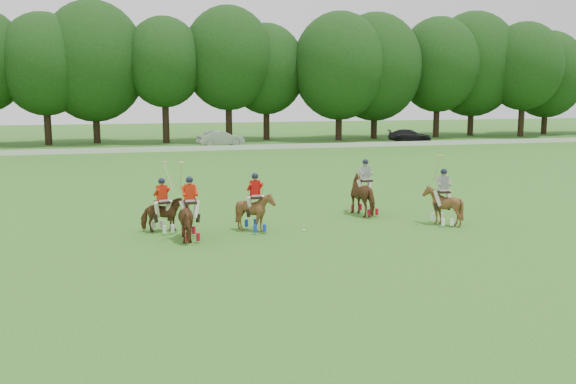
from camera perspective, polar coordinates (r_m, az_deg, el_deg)
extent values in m
plane|color=#29621C|center=(21.09, -0.25, -5.61)|extent=(180.00, 180.00, 0.00)
cylinder|color=black|center=(68.58, -20.59, 5.89)|extent=(0.70, 0.70, 4.64)
ellipsoid|color=black|center=(68.57, -20.85, 10.58)|extent=(8.80, 8.80, 10.13)
cylinder|color=black|center=(69.33, -16.67, 5.97)|extent=(0.70, 0.70, 4.31)
ellipsoid|color=black|center=(69.33, -16.90, 11.05)|extent=(10.67, 10.67, 12.27)
cylinder|color=black|center=(67.98, -10.82, 6.52)|extent=(0.70, 0.70, 5.24)
ellipsoid|color=black|center=(67.99, -10.96, 11.28)|extent=(8.06, 8.06, 9.26)
cylinder|color=black|center=(69.05, -5.28, 6.66)|extent=(0.70, 0.70, 5.19)
ellipsoid|color=black|center=(69.08, -5.35, 11.76)|extent=(9.50, 9.50, 10.92)
cylinder|color=black|center=(71.30, -1.93, 6.48)|extent=(0.70, 0.70, 4.48)
ellipsoid|color=black|center=(71.28, -1.95, 10.87)|extent=(8.60, 8.60, 9.89)
cylinder|color=black|center=(70.74, 4.53, 6.33)|extent=(0.70, 0.70, 4.21)
ellipsoid|color=black|center=(70.72, 4.59, 11.10)|extent=(10.11, 10.11, 11.63)
cylinder|color=black|center=(73.70, 7.66, 6.32)|extent=(0.70, 0.70, 4.07)
ellipsoid|color=black|center=(73.68, 7.75, 10.96)|extent=(10.46, 10.46, 12.03)
cylinder|color=black|center=(77.28, 13.05, 6.56)|extent=(0.70, 0.70, 4.79)
ellipsoid|color=black|center=(77.28, 13.21, 10.97)|extent=(9.47, 9.47, 10.89)
cylinder|color=black|center=(81.31, 15.93, 6.43)|extent=(0.70, 0.70, 4.44)
ellipsoid|color=black|center=(81.31, 16.13, 10.86)|extent=(10.84, 10.84, 12.47)
cylinder|color=black|center=(81.26, 20.03, 6.38)|extent=(0.70, 0.70, 4.86)
ellipsoid|color=black|center=(81.26, 20.25, 10.45)|extent=(8.94, 8.94, 10.28)
cylinder|color=black|center=(86.89, 21.83, 6.09)|extent=(0.70, 0.70, 3.90)
ellipsoid|color=black|center=(86.85, 22.04, 9.67)|extent=(9.29, 9.29, 10.68)
cube|color=white|center=(58.18, -9.94, 3.80)|extent=(120.00, 0.10, 0.44)
imported|color=#A7A7AC|center=(63.19, -6.01, 4.76)|extent=(4.73, 2.41, 1.49)
imported|color=black|center=(69.32, 10.74, 4.95)|extent=(4.90, 3.27, 1.32)
imported|color=#4C2714|center=(23.30, -8.68, -2.31)|extent=(0.88, 1.89, 1.59)
cube|color=black|center=(23.19, -8.71, -0.90)|extent=(0.45, 0.57, 0.08)
cylinder|color=tan|center=(23.02, -9.51, 1.32)|extent=(0.04, 0.77, 1.08)
imported|color=#4C2714|center=(24.71, -11.09, -2.02)|extent=(1.66, 1.54, 1.35)
cube|color=black|center=(24.63, -11.12, -0.89)|extent=(0.61, 0.68, 0.08)
cylinder|color=tan|center=(24.61, -10.55, 1.29)|extent=(0.30, 0.73, 1.08)
imported|color=#4C2714|center=(24.48, -2.93, -1.75)|extent=(1.36, 1.50, 1.52)
cube|color=black|center=(24.39, -2.94, -0.46)|extent=(0.49, 0.60, 0.08)
cylinder|color=tan|center=(24.49, -2.27, -0.60)|extent=(0.05, 0.21, 1.29)
imported|color=#4C2714|center=(27.90, 6.84, -0.27)|extent=(1.33, 2.19, 1.73)
cube|color=black|center=(27.81, 6.87, 1.03)|extent=(0.54, 0.64, 0.08)
cylinder|color=tan|center=(27.66, 6.34, 0.83)|extent=(0.07, 0.21, 1.29)
imported|color=#4C2714|center=(26.40, 13.58, -1.18)|extent=(1.40, 1.54, 1.55)
cube|color=black|center=(26.31, 13.62, 0.03)|extent=(0.50, 0.61, 0.08)
cylinder|color=tan|center=(26.07, 13.09, 2.02)|extent=(0.12, 0.77, 1.08)
sphere|color=white|center=(24.55, 1.41, -3.42)|extent=(0.09, 0.09, 0.09)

